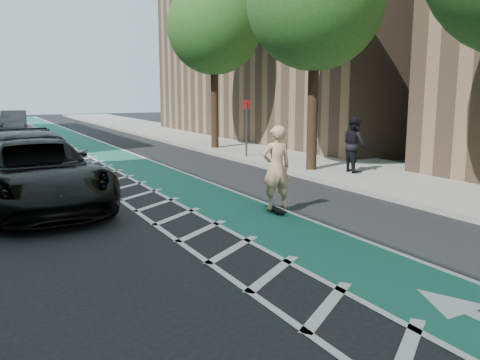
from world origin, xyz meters
TOP-DOWN VIEW (x-y plane):
  - ground at (0.00, 0.00)m, footprint 120.00×120.00m
  - bike_lane at (3.00, 10.00)m, footprint 2.00×90.00m
  - buffer_strip at (1.50, 10.00)m, footprint 1.40×90.00m
  - sidewalk_right at (9.50, 10.00)m, footprint 5.00×90.00m
  - curb_right at (7.05, 10.00)m, footprint 0.12×90.00m
  - tree_r_c at (7.90, 8.00)m, footprint 4.20×4.20m
  - tree_r_d at (7.90, 16.00)m, footprint 4.20×4.20m
  - sign_post at (7.60, 12.00)m, footprint 0.35×0.08m
  - skateboard at (3.70, 3.44)m, footprint 0.31×0.78m
  - skateboarder at (3.70, 3.44)m, footprint 0.77×0.56m
  - suv_near at (-1.20, 6.65)m, footprint 3.07×6.21m
  - suv_far at (-1.20, 7.50)m, footprint 2.99×6.33m
  - car_grey at (0.17, 31.56)m, footprint 2.00×4.77m
  - pedestrian at (8.82, 6.68)m, footprint 0.85×1.01m

SIDE VIEW (x-z plane):
  - ground at x=0.00m, z-range 0.00..0.00m
  - buffer_strip at x=1.50m, z-range 0.00..0.01m
  - bike_lane at x=3.00m, z-range 0.00..0.01m
  - sidewalk_right at x=9.50m, z-range 0.00..0.15m
  - curb_right at x=7.05m, z-range 0.00..0.16m
  - skateboard at x=3.70m, z-range 0.03..0.13m
  - car_grey at x=0.17m, z-range 0.00..1.53m
  - suv_near at x=-1.20m, z-range 0.00..1.69m
  - suv_far at x=-1.20m, z-range 0.00..1.78m
  - pedestrian at x=8.82m, z-range 0.15..2.00m
  - skateboarder at x=3.70m, z-range 0.10..2.07m
  - sign_post at x=7.60m, z-range 0.11..2.59m
  - tree_r_c at x=7.90m, z-range 1.82..9.72m
  - tree_r_d at x=7.90m, z-range 1.82..9.72m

